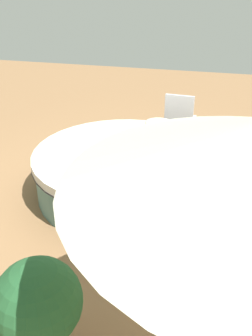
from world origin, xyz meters
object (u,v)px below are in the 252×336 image
at_px(throw_pillow_1, 197,145).
at_px(side_table, 245,142).
at_px(patio_chair, 180,116).
at_px(round_bed, 126,171).
at_px(throw_pillow_2, 160,124).
at_px(throw_pillow_0, 173,175).
at_px(planter, 39,309).

bearing_deg(throw_pillow_1, side_table, -117.11).
relative_size(throw_pillow_1, patio_chair, 0.50).
distance_m(round_bed, throw_pillow_1, 1.08).
relative_size(round_bed, throw_pillow_2, 5.35).
bearing_deg(throw_pillow_0, patio_chair, -84.70).
relative_size(throw_pillow_1, planter, 0.47).
bearing_deg(round_bed, throw_pillow_2, -107.05).
xyz_separation_m(throw_pillow_1, planter, (0.90, 3.09, -0.13)).
distance_m(throw_pillow_0, throw_pillow_1, 0.97).
height_order(round_bed, throw_pillow_0, throw_pillow_0).
relative_size(throw_pillow_2, planter, 0.48).
height_order(throw_pillow_0, planter, planter).
bearing_deg(throw_pillow_0, throw_pillow_1, -101.61).
relative_size(round_bed, side_table, 5.40).
bearing_deg(round_bed, throw_pillow_1, -164.41).
height_order(throw_pillow_0, throw_pillow_1, throw_pillow_1).
height_order(patio_chair, planter, planter).
relative_size(round_bed, planter, 2.57).
height_order(throw_pillow_1, throw_pillow_2, throw_pillow_1).
bearing_deg(throw_pillow_1, patio_chair, -75.32).
bearing_deg(round_bed, patio_chair, -105.02).
bearing_deg(round_bed, planter, 91.13).
bearing_deg(side_table, planter, 70.02).
distance_m(throw_pillow_2, planter, 3.82).
distance_m(round_bed, throw_pillow_2, 1.11).
bearing_deg(patio_chair, throw_pillow_1, -71.00).
height_order(round_bed, side_table, round_bed).
relative_size(throw_pillow_2, side_table, 1.01).
bearing_deg(throw_pillow_2, planter, 86.27).
bearing_deg(throw_pillow_2, side_table, -151.54).
distance_m(throw_pillow_1, throw_pillow_2, 0.98).
bearing_deg(throw_pillow_2, patio_chair, -102.85).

